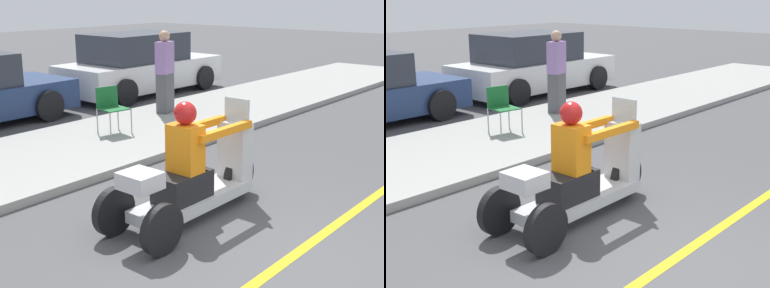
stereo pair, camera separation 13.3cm
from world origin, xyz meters
TOP-DOWN VIEW (x-y plane):
  - ground_plane at (0.00, 0.00)m, footprint 60.00×60.00m
  - lane_stripe at (0.37, 0.00)m, footprint 24.00×0.12m
  - sidewalk_strip at (0.00, 4.60)m, footprint 28.00×2.80m
  - motorcycle_trike at (0.39, 1.40)m, footprint 2.39×0.82m
  - spectator_near_curb at (3.99, 5.17)m, footprint 0.45×0.34m
  - folding_chair_set_back at (2.15, 4.79)m, footprint 0.53×0.53m
  - parked_car_lot_center at (5.65, 7.61)m, footprint 4.48×2.05m

SIDE VIEW (x-z plane):
  - ground_plane at x=0.00m, z-range 0.00..0.00m
  - lane_stripe at x=0.37m, z-range 0.00..0.01m
  - sidewalk_strip at x=0.00m, z-range 0.00..0.12m
  - motorcycle_trike at x=0.39m, z-range -0.21..1.21m
  - folding_chair_set_back at x=2.15m, z-range 0.21..1.03m
  - parked_car_lot_center at x=5.65m, z-range -0.05..1.52m
  - spectator_near_curb at x=3.99m, z-range 0.09..1.79m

